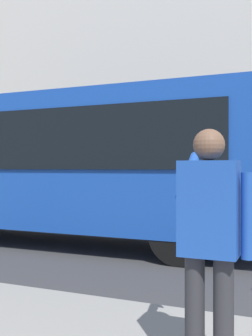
{
  "coord_description": "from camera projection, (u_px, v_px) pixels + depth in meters",
  "views": [
    {
      "loc": [
        -2.04,
        7.58,
        1.58
      ],
      "look_at": [
        1.04,
        0.37,
        1.57
      ],
      "focal_mm": 44.02,
      "sensor_mm": 36.0,
      "label": 1
    }
  ],
  "objects": [
    {
      "name": "building_facade_far",
      "position": [
        237.0,
        38.0,
        14.01
      ],
      "size": [
        28.0,
        1.55,
        12.0
      ],
      "color": "beige",
      "rests_on": "ground_plane"
    },
    {
      "name": "red_bus",
      "position": [
        57.0,
        163.0,
        8.82
      ],
      "size": [
        9.05,
        2.54,
        3.08
      ],
      "color": "#1947AD",
      "rests_on": "ground_plane"
    },
    {
      "name": "pedestrian_photographer",
      "position": [
        210.0,
        231.0,
        2.85
      ],
      "size": [
        0.53,
        0.52,
        1.7
      ],
      "color": "#2D2D33",
      "rests_on": "sidewalk_curb"
    },
    {
      "name": "ground_plane",
      "position": [
        185.0,
        251.0,
        7.77
      ],
      "size": [
        60.0,
        60.0,
        0.0
      ],
      "primitive_type": "plane",
      "color": "#38383A"
    }
  ]
}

